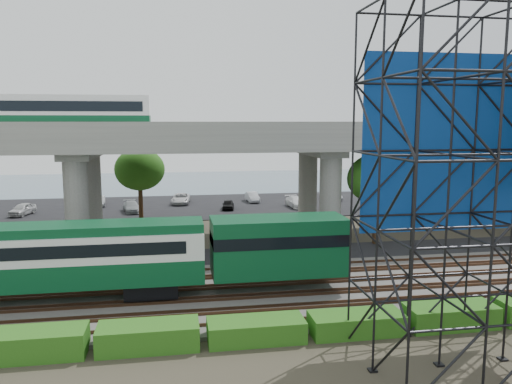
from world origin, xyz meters
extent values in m
plane|color=#474233|center=(0.00, 0.00, 0.00)|extent=(140.00, 140.00, 0.00)
cube|color=slate|center=(0.00, 2.00, 0.10)|extent=(90.00, 12.00, 0.20)
cube|color=black|center=(0.00, 10.50, 0.04)|extent=(90.00, 5.00, 0.08)
cube|color=black|center=(0.00, 34.00, 0.04)|extent=(90.00, 18.00, 0.08)
cube|color=#466373|center=(0.00, 56.00, 0.01)|extent=(140.00, 40.00, 0.03)
cube|color=#472D1E|center=(0.00, -2.72, 0.28)|extent=(90.00, 0.08, 0.16)
cube|color=#472D1E|center=(0.00, -1.28, 0.28)|extent=(90.00, 0.08, 0.16)
cube|color=#472D1E|center=(0.00, -0.72, 0.28)|extent=(90.00, 0.08, 0.16)
cube|color=#472D1E|center=(0.00, 0.72, 0.28)|extent=(90.00, 0.08, 0.16)
cube|color=#472D1E|center=(0.00, 1.28, 0.28)|extent=(90.00, 0.08, 0.16)
cube|color=#472D1E|center=(0.00, 2.72, 0.28)|extent=(90.00, 0.08, 0.16)
cube|color=#472D1E|center=(0.00, 3.28, 0.28)|extent=(90.00, 0.08, 0.16)
cube|color=#472D1E|center=(0.00, 4.72, 0.28)|extent=(90.00, 0.08, 0.16)
cube|color=#472D1E|center=(0.00, 5.28, 0.28)|extent=(90.00, 0.08, 0.16)
cube|color=#472D1E|center=(0.00, 6.72, 0.28)|extent=(90.00, 0.08, 0.16)
cube|color=black|center=(-4.10, 2.00, 0.81)|extent=(3.00, 2.20, 0.90)
cube|color=#094424|center=(-10.60, 2.00, 1.96)|extent=(19.00, 3.00, 1.40)
cube|color=silver|center=(-10.60, 2.00, 3.41)|extent=(19.00, 3.00, 1.50)
cube|color=#094424|center=(-10.60, 2.00, 4.41)|extent=(19.00, 2.60, 0.50)
cube|color=black|center=(-9.60, 2.00, 3.46)|extent=(15.00, 3.06, 0.70)
cube|color=#094424|center=(3.40, 2.00, 2.96)|extent=(8.00, 3.00, 3.40)
cube|color=#9E9B93|center=(0.00, 16.00, 8.60)|extent=(80.00, 12.00, 1.20)
cube|color=#9E9B93|center=(0.00, 10.25, 9.75)|extent=(80.00, 0.50, 1.10)
cube|color=#9E9B93|center=(0.00, 21.75, 9.75)|extent=(80.00, 0.50, 1.10)
cylinder|color=#9E9B93|center=(-10.00, 12.50, 4.00)|extent=(1.80, 1.80, 8.00)
cylinder|color=#9E9B93|center=(-10.00, 19.50, 4.00)|extent=(1.80, 1.80, 8.00)
cube|color=#9E9B93|center=(-10.00, 16.00, 7.70)|extent=(2.40, 9.00, 0.60)
cylinder|color=#9E9B93|center=(10.00, 12.50, 4.00)|extent=(1.80, 1.80, 8.00)
cylinder|color=#9E9B93|center=(10.00, 19.50, 4.00)|extent=(1.80, 1.80, 8.00)
cube|color=#9E9B93|center=(10.00, 16.00, 7.70)|extent=(2.40, 9.00, 0.60)
cylinder|color=#9E9B93|center=(28.00, 19.50, 4.00)|extent=(1.80, 1.80, 8.00)
cube|color=#9E9B93|center=(28.00, 16.00, 7.70)|extent=(2.40, 9.00, 0.60)
cube|color=black|center=(-10.50, 16.00, 9.55)|extent=(12.00, 2.50, 0.70)
cube|color=#094424|center=(-10.50, 16.00, 10.35)|extent=(12.00, 2.50, 0.90)
cube|color=silver|center=(-10.50, 16.00, 11.45)|extent=(12.00, 2.50, 1.30)
cube|color=black|center=(-10.50, 16.00, 11.50)|extent=(11.00, 2.56, 0.80)
cube|color=silver|center=(-10.50, 16.00, 12.25)|extent=(12.00, 2.40, 0.30)
cube|color=navy|center=(9.82, -4.95, 9.30)|extent=(8.10, 0.08, 8.25)
cube|color=black|center=(9.82, -8.00, 0.04)|extent=(9.36, 6.36, 0.08)
cube|color=#265B14|center=(-9.00, -4.30, 0.60)|extent=(4.60, 1.80, 1.20)
cube|color=#265B14|center=(-4.00, -4.30, 0.58)|extent=(4.60, 1.80, 1.15)
cube|color=#265B14|center=(1.00, -4.30, 0.52)|extent=(4.60, 1.80, 1.03)
cube|color=#265B14|center=(6.00, -4.30, 0.51)|extent=(4.60, 1.80, 1.01)
cube|color=#265B14|center=(11.00, -4.30, 0.56)|extent=(4.60, 1.80, 1.12)
cylinder|color=#382314|center=(14.00, 12.50, 2.40)|extent=(0.44, 0.44, 4.80)
ellipsoid|color=#265B14|center=(14.00, 12.50, 5.60)|extent=(4.94, 4.94, 4.18)
cylinder|color=#382314|center=(-6.00, 24.00, 2.40)|extent=(0.44, 0.44, 4.80)
ellipsoid|color=#265B14|center=(-6.00, 24.00, 5.60)|extent=(4.94, 4.94, 4.18)
imported|color=#BBBBBB|center=(-19.21, 31.00, 0.74)|extent=(2.44, 4.12, 1.31)
imported|color=#96999C|center=(-11.66, 36.00, 0.67)|extent=(1.64, 3.68, 1.17)
imported|color=gray|center=(-7.47, 31.00, 0.68)|extent=(2.50, 4.41, 1.21)
imported|color=silver|center=(-1.85, 36.00, 0.71)|extent=(2.54, 4.74, 1.27)
imported|color=black|center=(3.56, 31.00, 0.64)|extent=(1.74, 3.42, 1.11)
imported|color=#B3B5BB|center=(7.23, 36.00, 0.69)|extent=(1.52, 3.76, 1.22)
imported|color=white|center=(11.80, 31.00, 0.71)|extent=(2.20, 4.50, 1.26)
imported|color=#B9BBC1|center=(17.85, 36.00, 0.63)|extent=(2.29, 4.14, 1.10)
camera|label=1|loc=(-2.70, -26.48, 10.34)|focal=35.00mm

